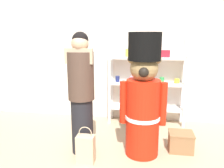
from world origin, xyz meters
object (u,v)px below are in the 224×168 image
(merchandise_shelf, at_px, (146,81))
(teddy_bear_guard, at_px, (143,98))
(shopping_bag, at_px, (86,149))
(display_crate, at_px, (181,142))
(person_shopper, at_px, (81,92))

(merchandise_shelf, xyz_separation_m, teddy_bear_guard, (-0.04, -1.20, 0.01))
(merchandise_shelf, height_order, teddy_bear_guard, teddy_bear_guard)
(shopping_bag, bearing_deg, display_crate, 21.73)
(teddy_bear_guard, xyz_separation_m, display_crate, (0.55, 0.16, -0.68))
(merchandise_shelf, bearing_deg, teddy_bear_guard, -91.75)
(merchandise_shelf, xyz_separation_m, shopping_bag, (-0.75, -1.54, -0.62))
(shopping_bag, distance_m, display_crate, 1.37)
(shopping_bag, bearing_deg, teddy_bear_guard, 25.52)
(merchandise_shelf, height_order, person_shopper, person_shopper)
(person_shopper, distance_m, shopping_bag, 0.75)
(teddy_bear_guard, xyz_separation_m, shopping_bag, (-0.72, -0.34, -0.63))
(merchandise_shelf, bearing_deg, person_shopper, -124.64)
(merchandise_shelf, xyz_separation_m, person_shopper, (-0.87, -1.27, 0.07))
(shopping_bag, height_order, display_crate, shopping_bag)
(person_shopper, bearing_deg, merchandise_shelf, 55.36)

